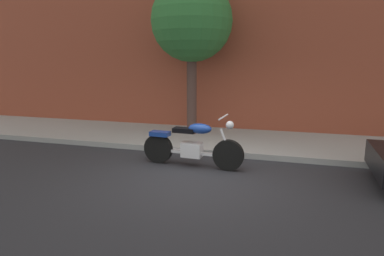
# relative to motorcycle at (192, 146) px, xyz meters

# --- Properties ---
(ground_plane) EXTENTS (60.00, 60.00, 0.00)m
(ground_plane) POSITION_rel_motorcycle_xyz_m (0.29, -0.68, -0.47)
(ground_plane) COLOR #28282D
(sidewalk) EXTENTS (21.61, 2.85, 0.14)m
(sidewalk) POSITION_rel_motorcycle_xyz_m (0.29, 2.33, -0.40)
(sidewalk) COLOR #999999
(sidewalk) RESTS_ON ground
(motorcycle) EXTENTS (2.28, 0.70, 1.16)m
(motorcycle) POSITION_rel_motorcycle_xyz_m (0.00, 0.00, 0.00)
(motorcycle) COLOR black
(motorcycle) RESTS_ON ground
(street_tree) EXTENTS (2.31, 2.31, 4.54)m
(street_tree) POSITION_rel_motorcycle_xyz_m (-0.79, 2.66, 2.88)
(street_tree) COLOR #49332D
(street_tree) RESTS_ON ground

